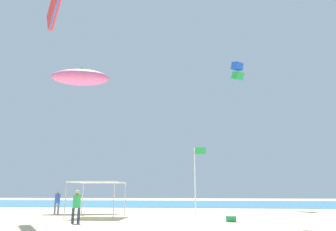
% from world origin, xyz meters
% --- Properties ---
extents(ground, '(110.00, 110.00, 0.10)m').
position_xyz_m(ground, '(0.00, 0.00, -0.05)').
color(ground, beige).
extents(ocean_strip, '(110.00, 24.23, 0.03)m').
position_xyz_m(ocean_strip, '(0.00, 27.14, 0.01)').
color(ocean_strip, teal).
rests_on(ocean_strip, ground).
extents(canopy_tent, '(3.24, 2.95, 2.31)m').
position_xyz_m(canopy_tent, '(-4.84, 3.75, 2.20)').
color(canopy_tent, '#B2B2B7').
rests_on(canopy_tent, ground).
extents(person_leftmost, '(0.47, 0.42, 1.75)m').
position_xyz_m(person_leftmost, '(-9.04, 6.68, 1.03)').
color(person_leftmost, slate).
rests_on(person_leftmost, ground).
extents(person_rightmost, '(0.47, 0.42, 1.75)m').
position_xyz_m(person_rightmost, '(-4.65, -0.13, 1.03)').
color(person_rightmost, '#33384C').
rests_on(person_rightmost, ground).
extents(banner_flag, '(0.61, 0.06, 3.87)m').
position_xyz_m(banner_flag, '(1.94, -1.30, 2.32)').
color(banner_flag, silver).
rests_on(banner_flag, ground).
extents(cooler_box, '(0.57, 0.37, 0.35)m').
position_xyz_m(cooler_box, '(3.82, 1.54, 0.18)').
color(cooler_box, '#1E8C4C').
rests_on(cooler_box, ground).
extents(kite_inflatable_pink, '(6.31, 3.11, 2.25)m').
position_xyz_m(kite_inflatable_pink, '(-10.20, 11.96, 13.42)').
color(kite_inflatable_pink, pink).
extents(kite_box_blue, '(1.56, 1.59, 2.39)m').
position_xyz_m(kite_box_blue, '(6.97, 17.26, 15.63)').
color(kite_box_blue, blue).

